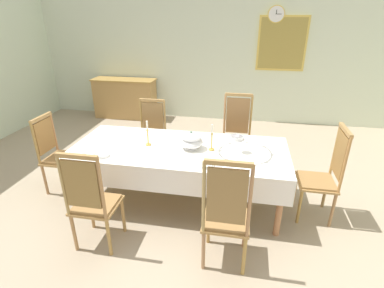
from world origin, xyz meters
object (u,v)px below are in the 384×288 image
(bowl_far_left, at_px, (207,165))
(spoon_primary, at_px, (95,154))
(chair_head_east, at_px, (324,174))
(chair_north_a, at_px, (151,132))
(chair_north_b, at_px, (236,135))
(chair_south_b, at_px, (226,214))
(spoon_secondary, at_px, (69,153))
(candlestick_east, at_px, (212,140))
(bowl_near_right, at_px, (77,154))
(sideboard, at_px, (125,98))
(dining_table, at_px, (179,153))
(soup_tureen, at_px, (191,140))
(framed_painting, at_px, (282,44))
(mounted_clock, at_px, (276,14))
(bowl_far_right, at_px, (236,137))
(chair_south_a, at_px, (92,200))
(chair_head_west, at_px, (57,153))
(bowl_near_left, at_px, (102,155))
(candlestick_west, at_px, (148,136))

(bowl_far_left, relative_size, spoon_primary, 0.88)
(chair_head_east, xyz_separation_m, bowl_far_left, (-1.31, -0.42, 0.21))
(chair_north_a, height_order, chair_north_b, chair_north_b)
(chair_north_a, xyz_separation_m, chair_south_b, (1.33, -1.91, 0.05))
(spoon_secondary, bearing_deg, candlestick_east, 28.13)
(chair_north_b, relative_size, chair_head_east, 1.05)
(bowl_near_right, distance_m, spoon_primary, 0.20)
(chair_south_b, distance_m, sideboard, 4.86)
(dining_table, relative_size, chair_south_b, 2.17)
(bowl_near_right, height_order, bowl_far_left, bowl_near_right)
(spoon_primary, bearing_deg, chair_north_b, 54.40)
(chair_head_east, relative_size, soup_tureen, 4.04)
(framed_painting, bearing_deg, spoon_primary, -121.95)
(dining_table, xyz_separation_m, mounted_clock, (1.22, 3.35, 1.56))
(bowl_near_right, bearing_deg, dining_table, 21.21)
(bowl_far_left, bearing_deg, chair_head_east, 17.66)
(soup_tureen, height_order, bowl_near_right, soup_tureen)
(spoon_primary, bearing_deg, bowl_far_right, 39.99)
(dining_table, relative_size, bowl_near_right, 14.32)
(chair_south_a, xyz_separation_m, sideboard, (-1.33, 4.06, -0.12))
(bowl_near_right, distance_m, bowl_far_right, 1.97)
(chair_head_west, xyz_separation_m, bowl_near_left, (0.88, -0.40, 0.24))
(chair_south_a, height_order, candlestick_west, chair_south_a)
(chair_head_west, height_order, framed_painting, framed_painting)
(spoon_secondary, bearing_deg, soup_tureen, 30.52)
(chair_north_b, distance_m, bowl_far_right, 0.60)
(bowl_near_left, xyz_separation_m, spoon_primary, (-0.11, 0.03, -0.01))
(bowl_far_right, height_order, sideboard, sideboard)
(framed_painting, bearing_deg, chair_south_b, -99.80)
(chair_south_a, height_order, bowl_near_left, chair_south_a)
(chair_head_west, distance_m, candlestick_west, 1.35)
(dining_table, bearing_deg, sideboard, 122.84)
(bowl_far_left, relative_size, framed_painting, 0.14)
(chair_south_b, height_order, sideboard, chair_south_b)
(chair_north_a, bearing_deg, chair_south_b, 124.88)
(chair_south_a, xyz_separation_m, spoon_secondary, (-0.55, 0.55, 0.20))
(chair_south_a, distance_m, chair_north_a, 1.91)
(chair_south_a, height_order, sideboard, chair_south_a)
(bowl_far_right, xyz_separation_m, framed_painting, (0.73, 2.96, 0.91))
(chair_head_west, bearing_deg, spoon_secondary, 49.49)
(spoon_primary, relative_size, spoon_secondary, 1.00)
(chair_head_east, xyz_separation_m, mounted_clock, (-0.48, 3.35, 1.68))
(spoon_secondary, bearing_deg, sideboard, 116.56)
(chair_north_a, distance_m, bowl_near_left, 1.38)
(bowl_far_left, height_order, spoon_secondary, bowl_far_left)
(framed_painting, bearing_deg, candlestick_east, -106.67)
(chair_north_b, xyz_separation_m, candlestick_west, (-1.05, -0.96, 0.30))
(bowl_near_left, height_order, framed_painting, framed_painting)
(chair_south_a, bearing_deg, framed_painting, 64.28)
(chair_south_a, height_order, chair_north_a, chair_south_a)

